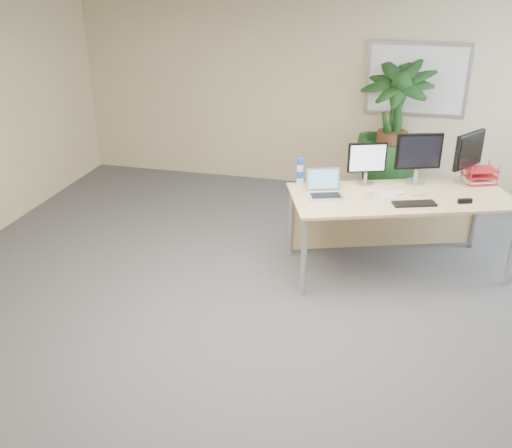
% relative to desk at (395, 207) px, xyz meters
% --- Properties ---
extents(floor, '(8.00, 8.00, 0.00)m').
position_rel_desk_xyz_m(floor, '(-1.07, -1.77, -0.65)').
color(floor, '#434348').
rests_on(floor, ground).
extents(back_wall, '(7.00, 0.04, 2.70)m').
position_rel_desk_xyz_m(back_wall, '(-1.07, 2.23, 0.70)').
color(back_wall, beige).
rests_on(back_wall, floor).
extents(ceiling, '(7.00, 8.00, 0.02)m').
position_rel_desk_xyz_m(ceiling, '(-1.07, -1.77, 2.05)').
color(ceiling, white).
rests_on(ceiling, back_wall).
extents(whiteboard, '(1.30, 0.04, 0.95)m').
position_rel_desk_xyz_m(whiteboard, '(0.13, 2.20, 0.90)').
color(whiteboard, '#B2B2B8').
rests_on(whiteboard, back_wall).
extents(desk, '(2.34, 1.58, 0.83)m').
position_rel_desk_xyz_m(desk, '(0.00, 0.00, 0.00)').
color(desk, '#D9B680').
rests_on(desk, floor).
extents(floor_plant, '(1.04, 1.04, 1.50)m').
position_rel_desk_xyz_m(floor_plant, '(-0.11, 1.93, 0.10)').
color(floor_plant, '#133616').
rests_on(floor_plant, floor).
extents(monitor_left, '(0.39, 0.18, 0.44)m').
position_rel_desk_xyz_m(monitor_left, '(-0.33, 0.12, 0.43)').
color(monitor_left, '#AFAFB4').
rests_on(monitor_left, desk).
extents(monitor_right, '(0.46, 0.22, 0.53)m').
position_rel_desk_xyz_m(monitor_right, '(0.18, 0.27, 0.48)').
color(monitor_right, '#AFAFB4').
rests_on(monitor_right, desk).
extents(monitor_dark, '(0.31, 0.41, 0.53)m').
position_rel_desk_xyz_m(monitor_dark, '(0.68, 0.44, 0.48)').
color(monitor_dark, '#AFAFB4').
rests_on(monitor_dark, desk).
extents(laptop, '(0.42, 0.39, 0.24)m').
position_rel_desk_xyz_m(laptop, '(-0.70, -0.28, 0.24)').
color(laptop, silver).
rests_on(laptop, desk).
extents(keyboard, '(0.43, 0.26, 0.02)m').
position_rel_desk_xyz_m(keyboard, '(0.17, -0.33, 0.19)').
color(keyboard, black).
rests_on(keyboard, desk).
extents(coffee_mug, '(0.11, 0.08, 0.09)m').
position_rel_desk_xyz_m(coffee_mug, '(-0.27, -0.27, 0.22)').
color(coffee_mug, silver).
rests_on(coffee_mug, desk).
extents(spiral_notebook, '(0.31, 0.27, 0.01)m').
position_rel_desk_xyz_m(spiral_notebook, '(-0.03, -0.13, 0.18)').
color(spiral_notebook, silver).
rests_on(spiral_notebook, desk).
extents(orange_pen, '(0.10, 0.11, 0.01)m').
position_rel_desk_xyz_m(orange_pen, '(0.03, -0.15, 0.20)').
color(orange_pen, '#D84C18').
rests_on(orange_pen, spiral_notebook).
extents(yellow_highlighter, '(0.12, 0.07, 0.02)m').
position_rel_desk_xyz_m(yellow_highlighter, '(0.21, -0.09, 0.19)').
color(yellow_highlighter, yellow).
rests_on(yellow_highlighter, desk).
extents(water_bottle, '(0.08, 0.08, 0.29)m').
position_rel_desk_xyz_m(water_bottle, '(-0.98, -0.09, 0.32)').
color(water_bottle, silver).
rests_on(water_bottle, desk).
extents(letter_tray, '(0.37, 0.33, 0.15)m').
position_rel_desk_xyz_m(letter_tray, '(0.82, 0.45, 0.25)').
color(letter_tray, '#B3161C').
rests_on(letter_tray, desk).
extents(stapler, '(0.14, 0.08, 0.05)m').
position_rel_desk_xyz_m(stapler, '(0.64, -0.18, 0.20)').
color(stapler, black).
rests_on(stapler, desk).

